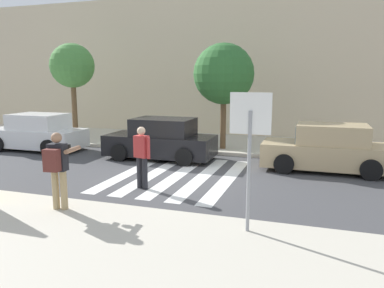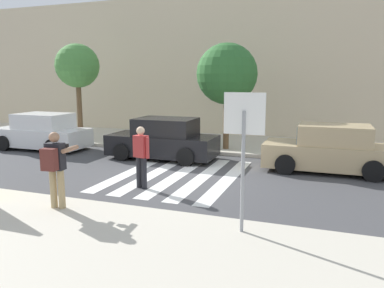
{
  "view_description": "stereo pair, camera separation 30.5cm",
  "coord_description": "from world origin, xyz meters",
  "px_view_note": "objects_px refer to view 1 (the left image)",
  "views": [
    {
      "loc": [
        4.03,
        -10.55,
        3.01
      ],
      "look_at": [
        0.6,
        -0.2,
        1.1
      ],
      "focal_mm": 35.0,
      "sensor_mm": 36.0,
      "label": 1
    },
    {
      "loc": [
        4.32,
        -10.45,
        3.01
      ],
      "look_at": [
        0.6,
        -0.2,
        1.1
      ],
      "focal_mm": 35.0,
      "sensor_mm": 36.0,
      "label": 2
    }
  ],
  "objects_px": {
    "stop_sign": "(250,132)",
    "street_tree_west": "(72,66)",
    "parked_car_tan": "(328,149)",
    "parked_car_white": "(37,133)",
    "pedestrian_crossing": "(142,154)",
    "street_tree_center": "(224,74)",
    "photographer_with_backpack": "(57,164)",
    "parked_car_black": "(161,140)"
  },
  "relations": [
    {
      "from": "parked_car_tan",
      "to": "street_tree_west",
      "type": "xyz_separation_m",
      "value": [
        -11.25,
        2.16,
        2.84
      ]
    },
    {
      "from": "pedestrian_crossing",
      "to": "street_tree_west",
      "type": "height_order",
      "value": "street_tree_west"
    },
    {
      "from": "pedestrian_crossing",
      "to": "stop_sign",
      "type": "bearing_deg",
      "value": -34.88
    },
    {
      "from": "photographer_with_backpack",
      "to": "parked_car_white",
      "type": "relative_size",
      "value": 0.42
    },
    {
      "from": "street_tree_west",
      "to": "photographer_with_backpack",
      "type": "bearing_deg",
      "value": -56.63
    },
    {
      "from": "parked_car_black",
      "to": "street_tree_west",
      "type": "relative_size",
      "value": 0.92
    },
    {
      "from": "photographer_with_backpack",
      "to": "street_tree_west",
      "type": "xyz_separation_m",
      "value": [
        -5.52,
        8.39,
        2.4
      ]
    },
    {
      "from": "parked_car_white",
      "to": "street_tree_center",
      "type": "bearing_deg",
      "value": 15.43
    },
    {
      "from": "street_tree_center",
      "to": "street_tree_west",
      "type": "bearing_deg",
      "value": 179.49
    },
    {
      "from": "stop_sign",
      "to": "street_tree_west",
      "type": "relative_size",
      "value": 0.59
    },
    {
      "from": "pedestrian_crossing",
      "to": "street_tree_west",
      "type": "distance_m",
      "value": 9.05
    },
    {
      "from": "photographer_with_backpack",
      "to": "parked_car_black",
      "type": "bearing_deg",
      "value": 91.82
    },
    {
      "from": "parked_car_tan",
      "to": "street_tree_west",
      "type": "height_order",
      "value": "street_tree_west"
    },
    {
      "from": "parked_car_tan",
      "to": "street_tree_center",
      "type": "bearing_deg",
      "value": 152.6
    },
    {
      "from": "stop_sign",
      "to": "photographer_with_backpack",
      "type": "xyz_separation_m",
      "value": [
        -4.17,
        -0.14,
        -0.89
      ]
    },
    {
      "from": "parked_car_black",
      "to": "pedestrian_crossing",
      "type": "bearing_deg",
      "value": -74.78
    },
    {
      "from": "parked_car_white",
      "to": "photographer_with_backpack",
      "type": "bearing_deg",
      "value": -46.57
    },
    {
      "from": "stop_sign",
      "to": "parked_car_tan",
      "type": "distance_m",
      "value": 6.42
    },
    {
      "from": "pedestrian_crossing",
      "to": "street_tree_center",
      "type": "xyz_separation_m",
      "value": [
        0.87,
        5.85,
        2.21
      ]
    },
    {
      "from": "parked_car_black",
      "to": "parked_car_tan",
      "type": "height_order",
      "value": "same"
    },
    {
      "from": "parked_car_tan",
      "to": "street_tree_center",
      "type": "distance_m",
      "value": 5.17
    },
    {
      "from": "photographer_with_backpack",
      "to": "street_tree_center",
      "type": "xyz_separation_m",
      "value": [
        1.69,
        8.32,
        2.02
      ]
    },
    {
      "from": "parked_car_tan",
      "to": "parked_car_white",
      "type": "bearing_deg",
      "value": 180.0
    },
    {
      "from": "parked_car_white",
      "to": "street_tree_west",
      "type": "bearing_deg",
      "value": 80.25
    },
    {
      "from": "parked_car_white",
      "to": "parked_car_black",
      "type": "bearing_deg",
      "value": 0.0
    },
    {
      "from": "parked_car_black",
      "to": "street_tree_center",
      "type": "distance_m",
      "value": 3.74
    },
    {
      "from": "street_tree_center",
      "to": "parked_car_tan",
      "type": "bearing_deg",
      "value": -27.4
    },
    {
      "from": "parked_car_white",
      "to": "street_tree_west",
      "type": "xyz_separation_m",
      "value": [
        0.37,
        2.16,
        2.84
      ]
    },
    {
      "from": "photographer_with_backpack",
      "to": "street_tree_center",
      "type": "height_order",
      "value": "street_tree_center"
    },
    {
      "from": "stop_sign",
      "to": "parked_car_tan",
      "type": "bearing_deg",
      "value": 75.62
    },
    {
      "from": "parked_car_black",
      "to": "street_tree_center",
      "type": "height_order",
      "value": "street_tree_center"
    },
    {
      "from": "pedestrian_crossing",
      "to": "parked_car_white",
      "type": "relative_size",
      "value": 0.42
    },
    {
      "from": "parked_car_tan",
      "to": "street_tree_center",
      "type": "xyz_separation_m",
      "value": [
        -4.04,
        2.09,
        2.46
      ]
    },
    {
      "from": "stop_sign",
      "to": "parked_car_white",
      "type": "height_order",
      "value": "stop_sign"
    },
    {
      "from": "stop_sign",
      "to": "street_tree_west",
      "type": "distance_m",
      "value": 12.81
    },
    {
      "from": "stop_sign",
      "to": "parked_car_black",
      "type": "height_order",
      "value": "stop_sign"
    },
    {
      "from": "parked_car_white",
      "to": "street_tree_west",
      "type": "height_order",
      "value": "street_tree_west"
    },
    {
      "from": "pedestrian_crossing",
      "to": "parked_car_tan",
      "type": "distance_m",
      "value": 6.18
    },
    {
      "from": "photographer_with_backpack",
      "to": "parked_car_tan",
      "type": "distance_m",
      "value": 8.47
    },
    {
      "from": "parked_car_black",
      "to": "street_tree_west",
      "type": "distance_m",
      "value": 6.41
    },
    {
      "from": "photographer_with_backpack",
      "to": "parked_car_black",
      "type": "height_order",
      "value": "photographer_with_backpack"
    },
    {
      "from": "stop_sign",
      "to": "street_tree_west",
      "type": "xyz_separation_m",
      "value": [
        -9.69,
        8.24,
        1.51
      ]
    }
  ]
}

